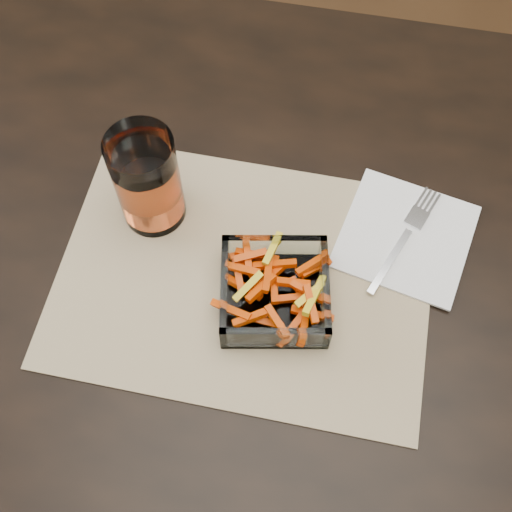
# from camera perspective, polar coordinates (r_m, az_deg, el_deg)

# --- Properties ---
(dining_table) EXTENTS (1.60, 0.90, 0.75)m
(dining_table) POSITION_cam_1_polar(r_m,az_deg,el_deg) (0.87, 7.70, -4.26)
(dining_table) COLOR black
(dining_table) RESTS_ON ground
(placemat) EXTENTS (0.45, 0.33, 0.00)m
(placemat) POSITION_cam_1_polar(r_m,az_deg,el_deg) (0.78, -1.06, -1.80)
(placemat) COLOR tan
(placemat) RESTS_ON dining_table
(glass_bowl) EXTENTS (0.14, 0.14, 0.05)m
(glass_bowl) POSITION_cam_1_polar(r_m,az_deg,el_deg) (0.75, 1.65, -3.31)
(glass_bowl) COLOR white
(glass_bowl) RESTS_ON placemat
(tumbler) EXTENTS (0.08, 0.08, 0.14)m
(tumbler) POSITION_cam_1_polar(r_m,az_deg,el_deg) (0.78, -9.60, 6.47)
(tumbler) COLOR white
(tumbler) RESTS_ON placemat
(napkin) EXTENTS (0.18, 0.18, 0.00)m
(napkin) POSITION_cam_1_polar(r_m,az_deg,el_deg) (0.83, 13.16, 1.73)
(napkin) COLOR white
(napkin) RESTS_ON placemat
(fork) EXTENTS (0.08, 0.17, 0.00)m
(fork) POSITION_cam_1_polar(r_m,az_deg,el_deg) (0.82, 13.13, 1.73)
(fork) COLOR silver
(fork) RESTS_ON napkin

